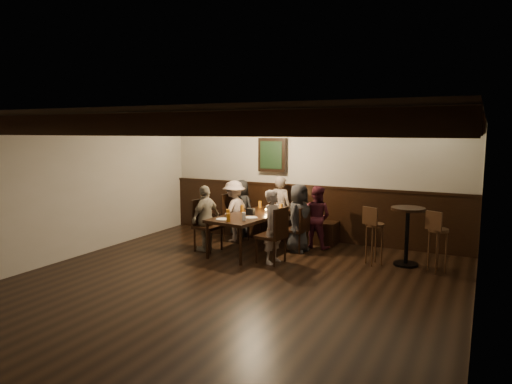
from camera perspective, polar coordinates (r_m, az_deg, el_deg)
The scene contains 27 objects.
room at distance 8.52m, azimuth 1.82°, elevation -0.36°, with size 7.00×7.00×7.00m.
dining_table at distance 8.58m, azimuth -0.51°, elevation -3.20°, with size 1.06×1.96×0.70m.
chair_left_near at distance 9.42m, azimuth -2.60°, elevation -4.36°, with size 0.50×0.50×0.98m.
chair_left_far at distance 8.73m, azimuth -6.11°, elevation -5.37°, with size 0.50×0.50×0.98m.
chair_right_near at distance 8.68m, azimuth 5.12°, elevation -5.69°, with size 0.44×0.44×0.86m.
chair_right_far at distance 7.91m, azimuth 2.00°, elevation -6.73°, with size 0.49×0.49×0.97m.
person_bench_left at distance 9.82m, azimuth -1.90°, elevation -2.01°, with size 0.60×0.39×1.22m, color black.
person_bench_centre at distance 9.45m, azimuth 3.07°, elevation -2.03°, with size 0.49×0.32×1.34m, color gray.
person_bench_right at distance 8.91m, azimuth 7.57°, elevation -3.11°, with size 0.59×0.46×1.21m, color #4E1A28.
person_left_near at distance 9.38m, azimuth -2.76°, elevation -2.38°, with size 0.81×0.47×1.25m, color #B09C95.
person_left_far at distance 8.68m, azimuth -6.29°, elevation -3.25°, with size 0.73×0.30×1.25m, color gray.
person_right_near at distance 8.58m, azimuth 5.34°, elevation -3.26°, with size 0.63×0.41×1.28m, color #272729.
person_right_far at distance 7.82m, azimuth 2.19°, elevation -4.36°, with size 0.46×0.30×1.27m, color #AB9B91.
pint_a at distance 9.29m, azimuth 0.49°, elevation -1.56°, with size 0.07×0.07×0.14m, color #BF7219.
pint_b at distance 8.97m, azimuth 3.15°, elevation -1.91°, with size 0.07×0.07×0.14m, color #BF7219.
pint_c at distance 8.81m, azimuth -1.76°, elevation -2.08°, with size 0.07×0.07×0.14m, color #BF7219.
pint_d at distance 8.57m, azimuth 1.90°, elevation -2.36°, with size 0.07×0.07×0.14m, color silver.
pint_e at distance 8.33m, azimuth -3.51°, elevation -2.66°, with size 0.07×0.07×0.14m, color #BF7219.
pint_f at distance 8.00m, azimuth -1.54°, elevation -3.07°, with size 0.07×0.07×0.14m, color silver.
pint_g at distance 7.89m, azimuth -3.48°, elevation -3.24°, with size 0.07×0.07×0.14m, color #BF7219.
plate_near at distance 8.10m, azimuth -4.18°, elevation -3.41°, with size 0.24×0.24×0.01m, color white.
plate_far at distance 8.23m, azimuth -0.65°, elevation -3.22°, with size 0.24×0.24×0.01m, color white.
condiment_caddy at distance 8.52m, azimuth -0.70°, elevation -2.48°, with size 0.15×0.10×0.12m, color black.
candle at distance 8.75m, azimuth 1.24°, elevation -2.44°, with size 0.05×0.05×0.05m, color beige.
high_top_table at distance 8.08m, azimuth 18.39°, elevation -4.23°, with size 0.56×0.56×0.99m.
bar_stool_left at distance 8.03m, azimuth 14.52°, elevation -6.19°, with size 0.35×0.36×1.01m.
bar_stool_right at distance 7.93m, azimuth 21.71°, elevation -6.66°, with size 0.36×0.37×1.01m.
Camera 1 is at (3.28, -5.43, 2.27)m, focal length 32.00 mm.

